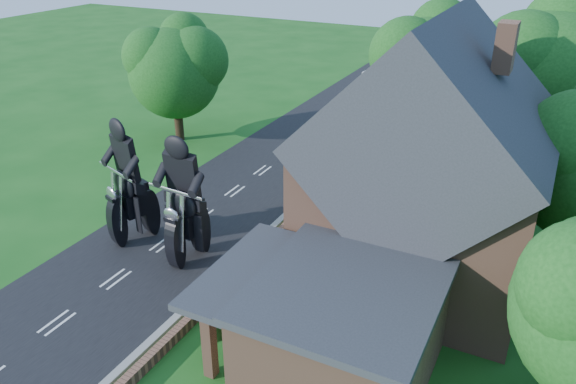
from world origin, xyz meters
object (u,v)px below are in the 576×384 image
at_px(garden_wall, 270,242).
at_px(motorcycle_lead, 188,242).
at_px(house, 427,174).
at_px(annex, 341,330).
at_px(motorcycle_follow, 134,222).

xyz_separation_m(garden_wall, motorcycle_lead, (-2.54, -2.44, 0.64)).
bearing_deg(garden_wall, house, 9.17).
height_order(house, motorcycle_lead, house).
height_order(garden_wall, motorcycle_lead, motorcycle_lead).
distance_m(garden_wall, annex, 8.19).
xyz_separation_m(garden_wall, house, (6.19, 1.00, 4.14)).
distance_m(annex, motorcycle_lead, 8.83).
bearing_deg(garden_wall, motorcycle_lead, -136.16).
height_order(annex, motorcycle_follow, annex).
bearing_deg(motorcycle_follow, annex, -178.43).
relative_size(house, annex, 1.45).
distance_m(house, annex, 7.30).
bearing_deg(house, motorcycle_follow, -164.99).
height_order(garden_wall, motorcycle_follow, motorcycle_follow).
distance_m(house, motorcycle_lead, 10.02).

